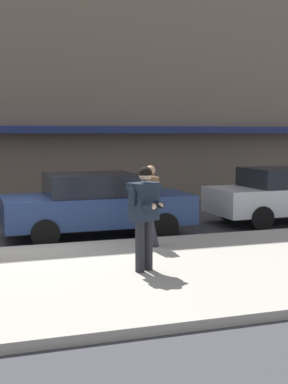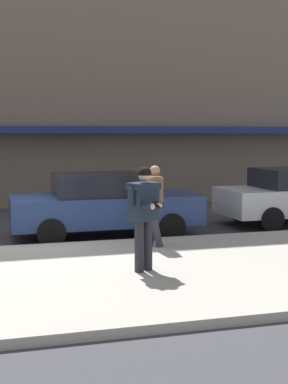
% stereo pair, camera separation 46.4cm
% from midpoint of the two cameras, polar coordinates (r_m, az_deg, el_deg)
% --- Properties ---
extents(ground_plane, '(80.00, 80.00, 0.00)m').
position_cam_midpoint_polar(ground_plane, '(11.89, -10.69, -5.95)').
color(ground_plane, '#3D3D42').
extents(sidewalk, '(32.00, 5.30, 0.14)m').
position_cam_midpoint_polar(sidewalk, '(9.27, -2.97, -8.93)').
color(sidewalk, '#A8A399').
rests_on(sidewalk, ground).
extents(curb_paint_line, '(28.00, 0.12, 0.01)m').
position_cam_midpoint_polar(curb_paint_line, '(12.05, -5.94, -5.69)').
color(curb_paint_line, silver).
rests_on(curb_paint_line, ground).
extents(storefront_facade, '(28.00, 4.70, 13.25)m').
position_cam_midpoint_polar(storefront_facade, '(20.58, -10.22, 17.77)').
color(storefront_facade, '#756656').
rests_on(storefront_facade, ground).
extents(parked_sedan_mid, '(4.51, 1.95, 1.54)m').
position_cam_midpoint_polar(parked_sedan_mid, '(12.90, -3.28, -1.31)').
color(parked_sedan_mid, navy).
rests_on(parked_sedan_mid, ground).
extents(man_texting_on_phone, '(0.63, 0.65, 1.81)m').
position_cam_midpoint_polar(man_texting_on_phone, '(9.09, 1.46, -1.62)').
color(man_texting_on_phone, '#23232B').
rests_on(man_texting_on_phone, sidewalk).
extents(pedestrian_dark_coat, '(0.36, 0.60, 1.70)m').
position_cam_midpoint_polar(pedestrian_dark_coat, '(11.11, 2.35, -0.91)').
color(pedestrian_dark_coat, '#33333D').
rests_on(pedestrian_dark_coat, sidewalk).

